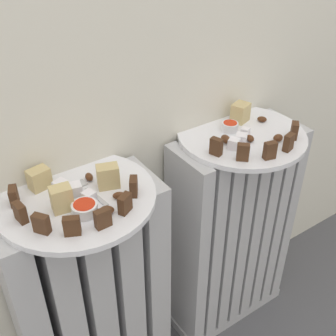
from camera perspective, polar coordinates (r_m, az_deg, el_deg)
name	(u,v)px	position (r m, az deg, el deg)	size (l,w,h in m)	color
radiator_left	(93,305)	(1.06, -10.10, -17.80)	(0.36, 0.15, 0.63)	#B2B2B7
radiator_right	(230,235)	(1.22, 8.44, -8.91)	(0.36, 0.15, 0.63)	#B2B2B7
plate_left	(76,197)	(0.83, -12.30, -3.84)	(0.31, 0.31, 0.01)	white
plate_right	(241,135)	(1.03, 9.93, 4.40)	(0.31, 0.31, 0.01)	white
dark_cake_slice_left_0	(14,196)	(0.83, -20.17, -3.60)	(0.03, 0.01, 0.04)	#472B19
dark_cake_slice_left_1	(20,213)	(0.79, -19.39, -5.71)	(0.03, 0.01, 0.04)	#472B19
dark_cake_slice_left_2	(41,224)	(0.75, -16.79, -7.25)	(0.03, 0.01, 0.04)	#472B19
dark_cake_slice_left_3	(72,226)	(0.73, -12.89, -7.68)	(0.03, 0.01, 0.04)	#472B19
dark_cake_slice_left_4	(103,218)	(0.74, -8.83, -6.76)	(0.03, 0.01, 0.04)	#472B19
dark_cake_slice_left_5	(125,204)	(0.77, -5.86, -4.82)	(0.03, 0.01, 0.04)	#472B19
dark_cake_slice_left_6	(134,186)	(0.80, -4.69, -2.51)	(0.03, 0.01, 0.04)	#472B19
marble_cake_slice_left_0	(108,176)	(0.83, -8.13, -1.13)	(0.04, 0.03, 0.05)	tan
marble_cake_slice_left_1	(62,199)	(0.79, -14.22, -4.04)	(0.04, 0.03, 0.05)	tan
marble_cake_slice_left_2	(39,179)	(0.86, -17.06, -1.39)	(0.04, 0.03, 0.04)	tan
turkish_delight_left_0	(75,190)	(0.82, -12.47, -2.89)	(0.02, 0.02, 0.02)	white
turkish_delight_left_1	(89,197)	(0.80, -10.66, -3.85)	(0.02, 0.02, 0.02)	white
turkish_delight_left_2	(61,187)	(0.84, -14.30, -2.46)	(0.02, 0.02, 0.02)	white
medjool_date_left_0	(107,210)	(0.77, -8.26, -5.63)	(0.03, 0.02, 0.01)	#4C2814
medjool_date_left_1	(120,196)	(0.80, -6.59, -3.75)	(0.03, 0.01, 0.02)	#4C2814
medjool_date_left_2	(89,177)	(0.86, -10.65, -1.20)	(0.02, 0.01, 0.02)	#4C2814
jam_bowl_left	(85,208)	(0.78, -11.22, -5.36)	(0.05, 0.05, 0.02)	white
dark_cake_slice_right_0	(216,147)	(0.93, 6.55, 2.89)	(0.03, 0.02, 0.04)	#472B19
dark_cake_slice_right_1	(243,152)	(0.92, 10.12, 2.13)	(0.03, 0.02, 0.04)	#472B19
dark_cake_slice_right_2	(270,151)	(0.93, 13.66, 2.32)	(0.03, 0.02, 0.04)	#472B19
dark_cake_slice_right_3	(289,142)	(0.97, 16.05, 3.36)	(0.03, 0.02, 0.04)	#472B19
dark_cake_slice_right_4	(294,131)	(1.03, 16.75, 4.88)	(0.03, 0.02, 0.04)	#472B19
marble_cake_slice_right_0	(240,112)	(1.07, 9.78, 7.43)	(0.04, 0.04, 0.05)	tan
turkish_delight_right_0	(241,139)	(0.98, 9.88, 3.87)	(0.03, 0.03, 0.03)	white
turkish_delight_right_1	(234,144)	(0.96, 8.93, 3.26)	(0.02, 0.02, 0.02)	white
turkish_delight_right_2	(245,132)	(1.02, 10.43, 4.86)	(0.02, 0.02, 0.02)	white
medjool_date_right_0	(262,119)	(1.09, 12.62, 6.47)	(0.02, 0.01, 0.01)	#4C2814
medjool_date_right_1	(278,138)	(1.01, 14.69, 3.97)	(0.02, 0.02, 0.02)	#4C2814
medjool_date_right_2	(250,138)	(0.99, 11.05, 3.97)	(0.02, 0.02, 0.02)	#4C2814
medjool_date_right_3	(226,139)	(0.98, 7.81, 3.91)	(0.03, 0.02, 0.02)	#4C2814
jam_bowl_right	(230,126)	(1.03, 8.39, 5.63)	(0.04, 0.04, 0.02)	white
fork	(89,191)	(0.83, -10.59, -3.05)	(0.03, 0.10, 0.00)	#B7B7BC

